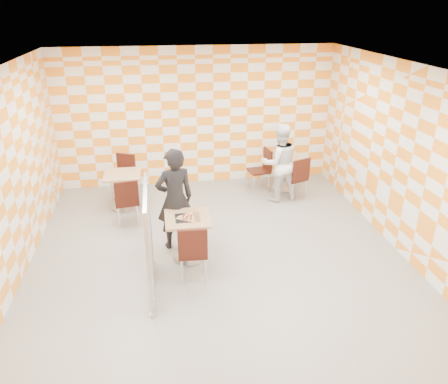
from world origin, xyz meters
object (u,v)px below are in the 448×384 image
(empty_table, at_px, (123,185))
(chair_second_side, at_px, (263,166))
(sport_bottle, at_px, (275,152))
(chair_empty_near, at_px, (127,199))
(second_table, at_px, (284,167))
(chair_empty_far, at_px, (124,173))
(partition, at_px, (149,241))
(soda_bottle, at_px, (288,151))
(man_white, at_px, (279,163))
(main_table, at_px, (188,231))
(chair_second_front, at_px, (298,175))
(man_dark, at_px, (175,199))
(chair_main_front, at_px, (193,250))

(empty_table, xyz_separation_m, chair_second_side, (2.94, 0.52, 0.04))
(empty_table, relative_size, sport_bottle, 3.75)
(chair_second_side, height_order, chair_empty_near, same)
(second_table, distance_m, chair_empty_far, 3.41)
(empty_table, xyz_separation_m, partition, (0.53, -2.76, 0.28))
(second_table, relative_size, chair_empty_far, 0.81)
(partition, height_order, soda_bottle, partition)
(chair_empty_near, xyz_separation_m, man_white, (3.04, 0.73, 0.27))
(main_table, xyz_separation_m, soda_bottle, (2.37, 2.61, 0.34))
(second_table, relative_size, chair_second_front, 0.81)
(partition, relative_size, man_dark, 0.89)
(chair_empty_near, distance_m, partition, 2.06)
(partition, distance_m, man_dark, 1.23)
(partition, distance_m, man_white, 3.78)
(chair_main_front, bearing_deg, chair_second_front, 47.24)
(main_table, distance_m, sport_bottle, 3.36)
(chair_second_front, bearing_deg, man_dark, -149.89)
(chair_empty_near, distance_m, man_white, 3.14)
(man_white, xyz_separation_m, soda_bottle, (0.34, 0.57, 0.04))
(man_dark, bearing_deg, chair_main_front, 85.96)
(empty_table, relative_size, man_white, 0.46)
(man_dark, bearing_deg, chair_empty_far, -80.47)
(partition, bearing_deg, second_table, 48.48)
(chair_second_front, bearing_deg, chair_empty_near, -169.23)
(man_white, distance_m, soda_bottle, 0.67)
(chair_empty_far, bearing_deg, man_white, -11.16)
(chair_empty_far, distance_m, man_white, 3.22)
(empty_table, relative_size, partition, 0.48)
(chair_empty_far, height_order, man_dark, man_dark)
(empty_table, bearing_deg, chair_main_front, -67.12)
(chair_main_front, height_order, partition, partition)
(sport_bottle, bearing_deg, second_table, -21.22)
(chair_empty_near, bearing_deg, chair_main_front, -61.92)
(chair_second_side, height_order, soda_bottle, soda_bottle)
(man_white, bearing_deg, man_dark, 30.74)
(chair_empty_near, xyz_separation_m, chair_empty_far, (-0.11, 1.35, 0.00))
(second_table, xyz_separation_m, man_dark, (-2.45, -2.08, 0.36))
(chair_second_side, bearing_deg, man_white, -69.26)
(partition, height_order, man_white, man_white)
(second_table, relative_size, partition, 0.48)
(sport_bottle, bearing_deg, chair_second_front, -64.89)
(chair_empty_near, distance_m, soda_bottle, 3.64)
(main_table, relative_size, empty_table, 1.00)
(chair_second_side, distance_m, partition, 4.08)
(chair_main_front, bearing_deg, main_table, 92.02)
(chair_second_front, distance_m, chair_second_side, 0.86)
(second_table, distance_m, chair_second_side, 0.46)
(main_table, xyz_separation_m, partition, (-0.58, -0.70, 0.28))
(chair_empty_near, bearing_deg, main_table, -52.26)
(chair_second_side, relative_size, chair_empty_far, 1.00)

